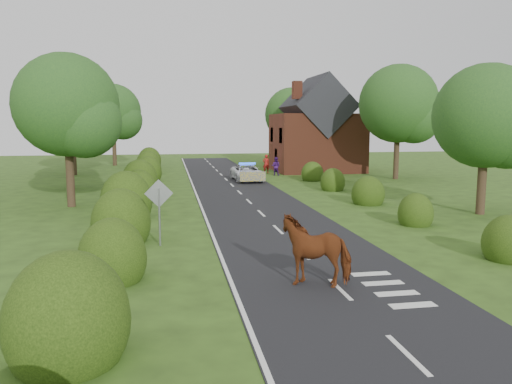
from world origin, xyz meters
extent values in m
plane|color=#2D4418|center=(0.00, 0.00, 0.00)|extent=(120.00, 120.00, 0.00)
cube|color=black|center=(0.00, 15.00, 0.01)|extent=(6.00, 70.00, 0.02)
cube|color=white|center=(0.00, -8.00, 0.03)|extent=(0.12, 1.80, 0.01)
cube|color=white|center=(0.00, -4.00, 0.03)|extent=(0.12, 1.80, 0.01)
cube|color=white|center=(0.00, 0.00, 0.03)|extent=(0.12, 1.80, 0.01)
cube|color=white|center=(0.00, 4.00, 0.03)|extent=(0.12, 1.80, 0.01)
cube|color=white|center=(0.00, 8.00, 0.03)|extent=(0.12, 1.80, 0.01)
cube|color=white|center=(0.00, 12.00, 0.03)|extent=(0.12, 1.80, 0.01)
cube|color=white|center=(0.00, 16.00, 0.03)|extent=(0.12, 1.80, 0.01)
cube|color=white|center=(0.00, 20.00, 0.03)|extent=(0.12, 1.80, 0.01)
cube|color=white|center=(0.00, 24.00, 0.03)|extent=(0.12, 1.80, 0.01)
cube|color=white|center=(0.00, 28.00, 0.03)|extent=(0.12, 1.80, 0.01)
cube|color=white|center=(0.00, 32.00, 0.03)|extent=(0.12, 1.80, 0.01)
cube|color=white|center=(0.00, 36.00, 0.03)|extent=(0.12, 1.80, 0.01)
cube|color=white|center=(0.00, 40.00, 0.03)|extent=(0.12, 1.80, 0.01)
cube|color=white|center=(0.00, 44.00, 0.03)|extent=(0.12, 1.80, 0.01)
cube|color=white|center=(0.00, 48.00, 0.03)|extent=(0.12, 1.80, 0.01)
cube|color=white|center=(-2.90, 15.00, 0.03)|extent=(0.12, 70.00, 0.01)
cube|color=white|center=(1.40, -5.50, 0.03)|extent=(1.20, 0.35, 0.01)
cube|color=white|center=(1.40, -4.60, 0.03)|extent=(1.20, 0.35, 0.01)
cube|color=white|center=(1.40, -3.70, 0.03)|extent=(1.20, 0.35, 0.01)
cube|color=white|center=(1.40, -2.80, 0.03)|extent=(1.20, 0.35, 0.01)
ellipsoid|color=black|center=(-6.60, -7.00, 0.77)|extent=(2.40, 2.52, 2.80)
ellipsoid|color=black|center=(-6.30, -2.00, 0.66)|extent=(2.00, 2.10, 2.40)
ellipsoid|color=black|center=(-6.50, 3.00, 0.74)|extent=(2.30, 2.41, 2.70)
ellipsoid|color=black|center=(-6.70, 8.00, 0.83)|extent=(2.50, 2.62, 3.00)
ellipsoid|color=black|center=(-6.40, 13.00, 0.69)|extent=(2.10, 2.20, 2.50)
ellipsoid|color=black|center=(-6.60, 18.00, 0.77)|extent=(2.40, 2.52, 2.80)
ellipsoid|color=black|center=(-6.30, 24.00, 0.72)|extent=(2.20, 2.31, 2.60)
ellipsoid|color=black|center=(-6.50, 30.00, 0.74)|extent=(2.30, 2.41, 2.70)
ellipsoid|color=black|center=(-6.60, 36.00, 0.77)|extent=(2.40, 2.52, 2.80)
ellipsoid|color=black|center=(6.70, -2.00, 0.55)|extent=(1.80, 1.89, 2.00)
ellipsoid|color=black|center=(6.40, 4.00, 0.52)|extent=(1.60, 1.68, 1.90)
ellipsoid|color=black|center=(6.60, 10.00, 0.58)|extent=(1.90, 2.00, 2.10)
ellipsoid|color=black|center=(6.50, 16.00, 0.55)|extent=(1.70, 1.78, 2.00)
ellipsoid|color=black|center=(6.80, 22.00, 0.55)|extent=(1.80, 1.89, 2.00)
ellipsoid|color=black|center=(6.60, 36.00, 0.55)|extent=(1.70, 1.78, 2.00)
cylinder|color=#332316|center=(-10.00, 12.00, 1.98)|extent=(0.44, 0.44, 3.96)
sphere|color=#1F451E|center=(-10.00, 12.00, 5.58)|extent=(5.60, 5.60, 5.60)
sphere|color=#3A6D21|center=(-9.02, 11.44, 4.68)|extent=(3.92, 3.92, 3.92)
cylinder|color=#332316|center=(-11.50, 20.00, 1.87)|extent=(0.44, 0.44, 3.74)
sphere|color=#1F451E|center=(-11.50, 20.00, 5.27)|extent=(5.60, 5.60, 5.60)
sphere|color=#3A6D21|center=(-10.52, 19.44, 4.42)|extent=(3.92, 3.92, 3.92)
cylinder|color=#332316|center=(-13.00, 30.00, 2.42)|extent=(0.44, 0.44, 4.84)
sphere|color=#1F451E|center=(-13.00, 30.00, 6.82)|extent=(6.80, 6.80, 6.80)
sphere|color=#3A6D21|center=(-11.81, 29.32, 5.72)|extent=(4.76, 4.76, 4.76)
cylinder|color=#332316|center=(-10.50, 40.00, 2.09)|extent=(0.44, 0.44, 4.18)
sphere|color=#1F451E|center=(-10.50, 40.00, 5.89)|extent=(6.00, 6.00, 6.00)
sphere|color=#3A6D21|center=(-9.45, 39.40, 4.94)|extent=(4.20, 4.20, 4.20)
cylinder|color=#332316|center=(11.00, 6.00, 1.76)|extent=(0.44, 0.44, 3.52)
sphere|color=#1F451E|center=(11.00, 6.00, 4.96)|extent=(5.20, 5.20, 5.20)
sphere|color=#3A6D21|center=(11.91, 5.48, 4.16)|extent=(3.64, 3.64, 3.64)
cylinder|color=#332316|center=(14.00, 22.00, 2.20)|extent=(0.44, 0.44, 4.40)
sphere|color=#1F451E|center=(14.00, 22.00, 6.20)|extent=(6.40, 6.40, 6.40)
sphere|color=#3A6D21|center=(15.12, 21.36, 5.20)|extent=(4.48, 4.48, 4.48)
cylinder|color=#332316|center=(9.00, 38.00, 1.98)|extent=(0.44, 0.44, 3.96)
sphere|color=#1F451E|center=(9.00, 38.00, 5.58)|extent=(6.00, 6.00, 6.00)
sphere|color=#3A6D21|center=(10.05, 37.40, 4.68)|extent=(4.20, 4.20, 4.20)
cylinder|color=gray|center=(-5.00, 2.00, 1.10)|extent=(0.08, 0.08, 2.20)
cube|color=gray|center=(-5.00, 2.00, 2.00)|extent=(1.06, 0.04, 1.06)
cube|color=brown|center=(9.50, 30.00, 2.75)|extent=(8.00, 7.00, 5.50)
cube|color=black|center=(9.50, 30.00, 6.20)|extent=(5.94, 7.40, 5.94)
cube|color=brown|center=(7.00, 28.00, 7.60)|extent=(0.80, 0.80, 1.60)
imported|color=#593116|center=(-0.47, -3.23, 0.83)|extent=(2.60, 1.85, 1.67)
imported|color=white|center=(1.59, 22.78, 0.66)|extent=(2.30, 4.80, 1.32)
cube|color=yellow|center=(1.65, 20.38, 0.59)|extent=(1.97, 0.11, 0.73)
cube|color=blue|center=(1.59, 22.78, 1.40)|extent=(1.32, 0.31, 0.14)
imported|color=#A11B18|center=(4.28, 28.68, 0.87)|extent=(0.64, 0.42, 1.74)
imported|color=#3E1563|center=(4.76, 26.60, 0.81)|extent=(0.98, 0.90, 1.62)
camera|label=1|loc=(-4.59, -16.74, 4.58)|focal=35.00mm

